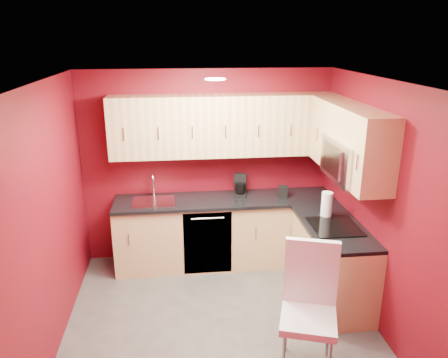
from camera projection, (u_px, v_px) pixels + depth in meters
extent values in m
plane|color=#54514E|center=(219.00, 318.00, 4.69)|extent=(3.20, 3.20, 0.00)
plane|color=white|center=(219.00, 81.00, 3.90)|extent=(3.20, 3.20, 0.00)
plane|color=#620911|center=(207.00, 166.00, 5.71)|extent=(3.20, 0.00, 3.20)
plane|color=#620911|center=(242.00, 296.00, 2.88)|extent=(3.20, 0.00, 3.20)
plane|color=#620911|center=(51.00, 217.00, 4.12)|extent=(0.00, 3.00, 3.00)
plane|color=#620911|center=(374.00, 203.00, 4.47)|extent=(0.00, 3.00, 3.00)
cube|color=tan|center=(225.00, 232.00, 5.70)|extent=(2.80, 0.60, 0.87)
cube|color=tan|center=(331.00, 263.00, 4.93)|extent=(0.60, 1.30, 0.87)
cube|color=black|center=(225.00, 200.00, 5.55)|extent=(2.80, 0.63, 0.04)
cube|color=black|center=(334.00, 227.00, 4.77)|extent=(0.63, 1.27, 0.04)
cube|color=#D3B977|center=(224.00, 125.00, 5.38)|extent=(2.80, 0.35, 0.75)
cube|color=#D3B977|center=(333.00, 131.00, 5.08)|extent=(0.35, 0.57, 0.75)
cube|color=#D3B977|center=(377.00, 157.00, 3.99)|extent=(0.35, 0.22, 0.75)
cube|color=#D3B977|center=(357.00, 124.00, 4.39)|extent=(0.35, 0.76, 0.33)
cube|color=silver|center=(352.00, 160.00, 4.50)|extent=(0.40, 0.76, 0.42)
cube|color=black|center=(334.00, 161.00, 4.48)|extent=(0.02, 0.62, 0.33)
cylinder|color=silver|center=(340.00, 167.00, 4.27)|extent=(0.02, 0.02, 0.29)
cube|color=black|center=(335.00, 226.00, 4.73)|extent=(0.50, 0.55, 0.01)
cube|color=silver|center=(154.00, 202.00, 5.44)|extent=(0.52, 0.42, 0.02)
cylinder|color=silver|center=(154.00, 187.00, 5.59)|extent=(0.02, 0.02, 0.26)
torus|color=silver|center=(153.00, 179.00, 5.48)|extent=(0.02, 0.16, 0.16)
cylinder|color=silver|center=(153.00, 185.00, 5.43)|extent=(0.02, 0.02, 0.12)
cube|color=black|center=(208.00, 243.00, 5.40)|extent=(0.60, 0.02, 0.82)
cylinder|color=white|center=(215.00, 79.00, 4.19)|extent=(0.20, 0.20, 0.01)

